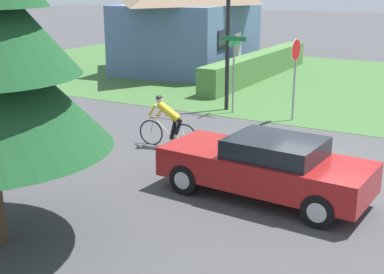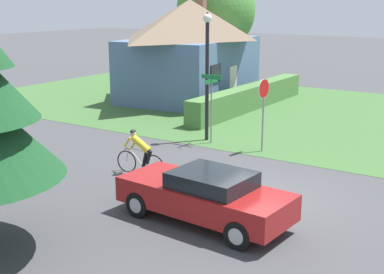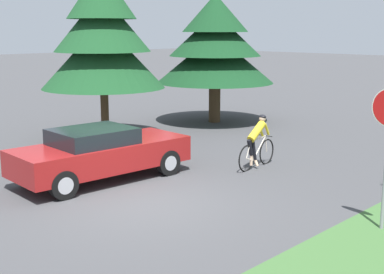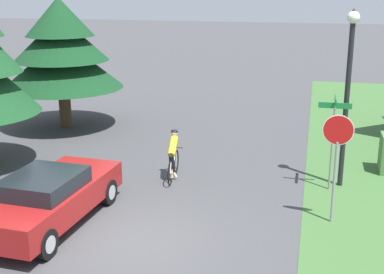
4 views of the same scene
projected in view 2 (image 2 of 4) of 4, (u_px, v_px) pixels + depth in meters
name	position (u px, v px, depth m)	size (l,w,h in m)	color
ground_plane	(261.00, 199.00, 15.17)	(140.00, 140.00, 0.00)	#424244
grass_verge_right	(294.00, 112.00, 26.79)	(16.00, 36.00, 0.01)	#3D6633
cottage_house	(190.00, 48.00, 30.04)	(9.14, 6.54, 5.52)	slate
hedge_row	(250.00, 97.00, 27.57)	(10.79, 0.90, 1.21)	#4C7A3D
sedan_left_lane	(205.00, 196.00, 13.44)	(2.06, 4.62, 1.36)	maroon
cyclist	(140.00, 153.00, 17.15)	(0.44, 1.79, 1.48)	black
stop_sign	(264.00, 100.00, 19.45)	(0.73, 0.08, 2.73)	gray
street_lamp	(207.00, 62.00, 20.78)	(0.35, 0.35, 5.05)	black
street_name_sign	(211.00, 96.00, 20.63)	(0.90, 0.90, 2.70)	gray
deciduous_tree_right	(216.00, 10.00, 34.84)	(5.14, 5.14, 7.54)	#4C3823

